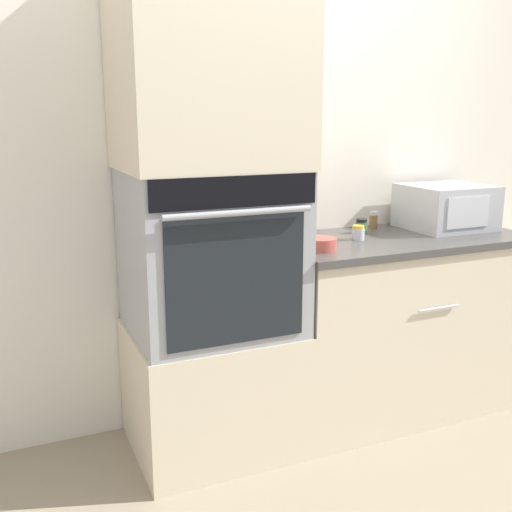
{
  "coord_description": "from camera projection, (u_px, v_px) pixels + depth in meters",
  "views": [
    {
      "loc": [
        -1.16,
        -2.03,
        1.46
      ],
      "look_at": [
        -0.18,
        0.21,
        0.88
      ],
      "focal_mm": 42.0,
      "sensor_mm": 36.0,
      "label": 1
    }
  ],
  "objects": [
    {
      "name": "wall_oven",
      "position": [
        211.0,
        251.0,
        2.52
      ],
      "size": [
        0.68,
        0.64,
        0.69
      ],
      "color": "#9EA0A5",
      "rests_on": "oven_cabinet_base"
    },
    {
      "name": "counter_unit",
      "position": [
        394.0,
        322.0,
        3.0
      ],
      "size": [
        1.25,
        0.63,
        0.89
      ],
      "color": "beige",
      "rests_on": "ground_plane"
    },
    {
      "name": "bowl",
      "position": [
        320.0,
        244.0,
        2.59
      ],
      "size": [
        0.14,
        0.14,
        0.05
      ],
      "color": "#B24C42",
      "rests_on": "counter_unit"
    },
    {
      "name": "condiment_jar_far",
      "position": [
        358.0,
        233.0,
        2.8
      ],
      "size": [
        0.06,
        0.06,
        0.07
      ],
      "color": "silver",
      "rests_on": "counter_unit"
    },
    {
      "name": "condiment_jar_mid",
      "position": [
        361.0,
        226.0,
        2.96
      ],
      "size": [
        0.06,
        0.06,
        0.07
      ],
      "color": "#427047",
      "rests_on": "counter_unit"
    },
    {
      "name": "wall_back",
      "position": [
        256.0,
        160.0,
        2.87
      ],
      "size": [
        8.0,
        0.05,
        2.5
      ],
      "color": "silver",
      "rests_on": "ground_plane"
    },
    {
      "name": "ground_plane",
      "position": [
        314.0,
        460.0,
        2.6
      ],
      "size": [
        12.0,
        12.0,
        0.0
      ],
      "primitive_type": "plane",
      "color": "gray"
    },
    {
      "name": "microwave",
      "position": [
        446.0,
        207.0,
        3.07
      ],
      "size": [
        0.41,
        0.38,
        0.22
      ],
      "color": "#B2B5BA",
      "rests_on": "counter_unit"
    },
    {
      "name": "oven_cabinet_base",
      "position": [
        213.0,
        387.0,
        2.66
      ],
      "size": [
        0.71,
        0.6,
        0.56
      ],
      "color": "beige",
      "rests_on": "ground_plane"
    },
    {
      "name": "condiment_jar_near",
      "position": [
        374.0,
        220.0,
        3.09
      ],
      "size": [
        0.04,
        0.04,
        0.09
      ],
      "color": "brown",
      "rests_on": "counter_unit"
    },
    {
      "name": "knife_block",
      "position": [
        292.0,
        217.0,
        2.86
      ],
      "size": [
        0.13,
        0.15,
        0.23
      ],
      "color": "brown",
      "rests_on": "counter_unit"
    },
    {
      "name": "oven_cabinet_upper",
      "position": [
        207.0,
        56.0,
        2.34
      ],
      "size": [
        0.71,
        0.6,
        0.88
      ],
      "color": "beige",
      "rests_on": "wall_oven"
    }
  ]
}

